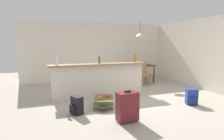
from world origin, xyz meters
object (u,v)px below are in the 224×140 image
dining_table (139,67)px  dining_chair_near_partition (143,72)px  book_stack (105,97)px  pendant_lamp (140,35)px  suitcase_upright_maroon (127,106)px  suitcase_flat_olive (104,102)px  backpack_black (77,106)px  bottle_white (56,61)px  backpack_blue (192,97)px  bottle_green (99,60)px  bottle_amber (135,58)px

dining_table → dining_chair_near_partition: dining_chair_near_partition is taller
dining_chair_near_partition → book_stack: 2.82m
pendant_lamp → suitcase_upright_maroon: (-2.06, -3.51, -1.65)m
pendant_lamp → dining_chair_near_partition: bearing=-102.5°
pendant_lamp → suitcase_flat_olive: size_ratio=0.71×
suitcase_flat_olive → backpack_black: backpack_black is taller
pendant_lamp → backpack_black: 4.45m
dining_table → suitcase_upright_maroon: 4.03m
bottle_white → suitcase_upright_maroon: bearing=-55.6°
dining_chair_near_partition → backpack_black: bearing=-142.6°
dining_chair_near_partition → suitcase_flat_olive: dining_chair_near_partition is taller
dining_table → book_stack: dining_table is taller
backpack_black → backpack_blue: (3.00, -0.30, 0.00)m
suitcase_upright_maroon → pendant_lamp: bearing=59.6°
bottle_green → book_stack: 1.30m
backpack_black → bottle_amber: bearing=32.1°
suitcase_flat_olive → book_stack: book_stack is taller
suitcase_flat_olive → backpack_blue: size_ratio=2.12×
pendant_lamp → bottle_white: bearing=-154.7°
bottle_amber → backpack_black: size_ratio=0.62×
bottle_amber → backpack_black: 2.63m
bottle_amber → dining_table: bearing=57.4°
bottle_white → book_stack: size_ratio=0.95×
dining_chair_near_partition → backpack_blue: bearing=-87.2°
pendant_lamp → bottle_amber: bearing=-122.3°
backpack_blue → bottle_white: bearing=156.5°
bottle_green → dining_chair_near_partition: bottle_green is taller
dining_chair_near_partition → book_stack: (-2.11, -1.86, -0.27)m
suitcase_upright_maroon → backpack_black: 1.21m
bottle_amber → book_stack: bearing=-143.7°
suitcase_upright_maroon → book_stack: (-0.17, 1.09, -0.08)m
suitcase_upright_maroon → backpack_blue: bearing=12.3°
suitcase_flat_olive → backpack_black: (-0.74, -0.33, 0.09)m
dining_table → suitcase_upright_maroon: (-2.04, -3.47, -0.32)m
bottle_amber → suitcase_flat_olive: bearing=-143.8°
suitcase_upright_maroon → backpack_blue: size_ratio=1.60×
backpack_black → suitcase_flat_olive: bearing=23.8°
bottle_green → backpack_black: 1.82m
backpack_blue → backpack_black: bearing=174.2°
bottle_white → backpack_black: bottle_white is taller
dining_table → backpack_blue: dining_table is taller
bottle_green → suitcase_upright_maroon: bearing=-88.4°
pendant_lamp → book_stack: pendant_lamp is taller
bottle_amber → book_stack: (-1.31, -0.97, -0.90)m
backpack_black → bottle_white: bearing=107.8°
bottle_green → backpack_black: bearing=-124.4°
dining_chair_near_partition → book_stack: size_ratio=3.37×
backpack_blue → suitcase_upright_maroon: bearing=-167.7°
dining_chair_near_partition → suitcase_flat_olive: size_ratio=1.05×
suitcase_flat_olive → suitcase_upright_maroon: (0.20, -1.08, 0.22)m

